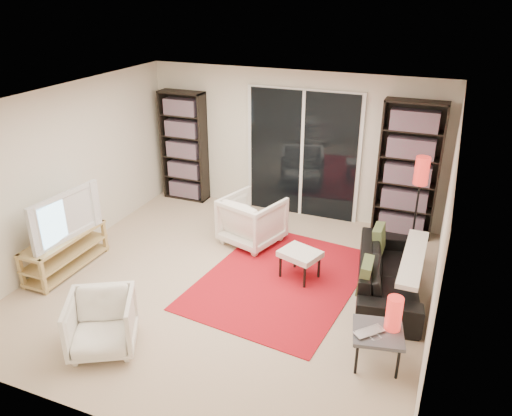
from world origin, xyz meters
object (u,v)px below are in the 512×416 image
at_px(bookshelf_right, 408,170).
at_px(armchair_back, 252,220).
at_px(armchair_front, 102,323).
at_px(ottoman, 300,255).
at_px(side_table, 378,334).
at_px(sofa, 388,273).
at_px(bookshelf_left, 184,147).
at_px(floor_lamp, 420,180).
at_px(tv_stand, 66,252).

xyz_separation_m(bookshelf_right, armchair_back, (-2.06, -1.17, -0.68)).
distance_m(armchair_back, armchair_front, 2.90).
height_order(ottoman, side_table, same).
distance_m(sofa, side_table, 1.38).
bearing_deg(ottoman, sofa, 4.58).
distance_m(bookshelf_left, armchair_front, 4.25).
height_order(sofa, armchair_front, armchair_front).
relative_size(sofa, floor_lamp, 1.29).
xyz_separation_m(bookshelf_right, ottoman, (-1.09, -1.87, -0.71)).
height_order(bookshelf_left, side_table, bookshelf_left).
bearing_deg(floor_lamp, ottoman, -134.91).
bearing_deg(bookshelf_left, ottoman, -34.08).
height_order(bookshelf_left, tv_stand, bookshelf_left).
distance_m(sofa, armchair_front, 3.48).
bearing_deg(armchair_back, ottoman, 161.25).
relative_size(bookshelf_left, armchair_front, 2.80).
height_order(bookshelf_right, side_table, bookshelf_right).
relative_size(sofa, side_table, 3.17).
xyz_separation_m(bookshelf_right, floor_lamp, (0.22, -0.56, 0.07)).
bearing_deg(bookshelf_right, armchair_back, -150.44).
xyz_separation_m(bookshelf_right, tv_stand, (-4.13, -2.85, -0.79)).
bearing_deg(armchair_back, tv_stand, 56.13).
height_order(armchair_back, armchair_front, armchair_back).
relative_size(bookshelf_right, tv_stand, 1.62).
height_order(sofa, floor_lamp, floor_lamp).
height_order(armchair_front, side_table, armchair_front).
relative_size(bookshelf_right, ottoman, 3.49).
relative_size(armchair_back, armchair_front, 1.17).
height_order(sofa, ottoman, sofa).
relative_size(bookshelf_right, side_table, 3.52).
distance_m(ottoman, floor_lamp, 2.01).
relative_size(bookshelf_left, sofa, 1.03).
bearing_deg(bookshelf_left, bookshelf_right, -0.00).
relative_size(side_table, floor_lamp, 0.41).
height_order(tv_stand, ottoman, tv_stand).
relative_size(armchair_back, ottoman, 1.35).
height_order(sofa, armchair_back, armchair_back).
bearing_deg(floor_lamp, side_table, -91.72).
bearing_deg(armchair_back, armchair_front, 95.96).
xyz_separation_m(tv_stand, floor_lamp, (4.35, 2.30, 0.86)).
bearing_deg(ottoman, floor_lamp, 45.09).
bearing_deg(bookshelf_right, bookshelf_left, 180.00).
bearing_deg(sofa, tv_stand, 95.28).
bearing_deg(armchair_back, bookshelf_left, -16.10).
bearing_deg(bookshelf_right, ottoman, -120.23).
height_order(bookshelf_left, sofa, bookshelf_left).
xyz_separation_m(armchair_front, ottoman, (1.53, 2.15, 0.02)).
bearing_deg(tv_stand, floor_lamp, 27.81).
bearing_deg(tv_stand, side_table, -3.95).
relative_size(bookshelf_right, floor_lamp, 1.44).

